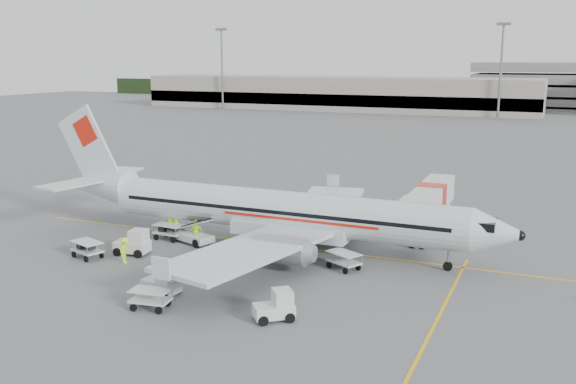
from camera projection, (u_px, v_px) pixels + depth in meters
name	position (u px, v px, depth m)	size (l,w,h in m)	color
ground	(278.00, 245.00, 49.53)	(360.00, 360.00, 0.00)	#56595B
stripe_lead	(278.00, 245.00, 49.53)	(44.00, 0.20, 0.01)	yellow
stripe_cross	(443.00, 309.00, 36.93)	(0.20, 20.00, 0.01)	yellow
terminal_west	(337.00, 93.00, 180.98)	(110.00, 22.00, 9.00)	gray
treeline	(500.00, 93.00, 206.32)	(300.00, 3.00, 6.00)	black
mast_west	(222.00, 70.00, 180.44)	(3.20, 1.20, 22.00)	slate
mast_center	(501.00, 72.00, 151.49)	(3.20, 1.20, 22.00)	slate
aircraft	(281.00, 184.00, 47.41)	(36.70, 28.76, 10.12)	silver
jet_bridge	(431.00, 208.00, 53.15)	(2.81, 14.97, 3.93)	silver
belt_loader	(192.00, 226.00, 49.95)	(4.99, 1.87, 2.71)	silver
tug_fore	(274.00, 305.00, 35.17)	(2.20, 1.26, 1.70)	silver
tug_mid	(161.00, 281.00, 39.02)	(2.26, 1.30, 1.75)	silver
tug_aft	(132.00, 242.00, 46.97)	(2.46, 1.41, 1.90)	silver
cart_loaded_a	(169.00, 232.00, 50.91)	(2.40, 1.42, 1.25)	silver
cart_loaded_b	(87.00, 250.00, 46.21)	(2.38, 1.41, 1.24)	silver
cart_empty_a	(150.00, 299.00, 36.78)	(2.26, 1.34, 1.18)	silver
cart_empty_b	(344.00, 261.00, 43.71)	(2.31, 1.37, 1.21)	silver
cone_port	(400.00, 204.00, 62.27)	(0.34, 0.34, 0.55)	#DF4613
cone_stbd	(213.00, 279.00, 41.04)	(0.36, 0.36, 0.58)	#DF4613
crew_a	(177.00, 228.00, 51.17)	(0.60, 0.39, 1.63)	#B2EF1C
crew_b	(170.00, 227.00, 51.39)	(0.87, 0.68, 1.79)	#B2EF1C
crew_c	(125.00, 250.00, 44.98)	(1.20, 0.69, 1.85)	#B2EF1C
crew_d	(196.00, 231.00, 50.19)	(1.01, 0.42, 1.72)	#B2EF1C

